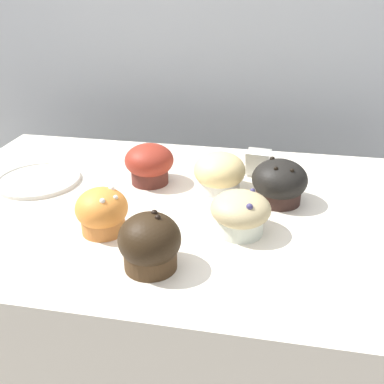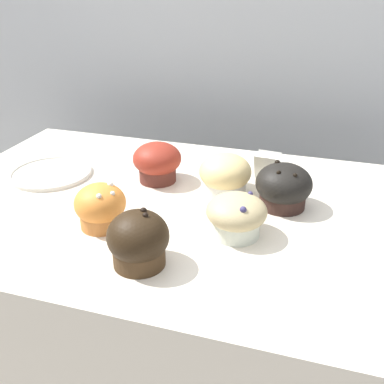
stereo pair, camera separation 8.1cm
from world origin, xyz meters
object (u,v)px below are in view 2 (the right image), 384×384
Objects in this scene: muffin_back_right at (236,215)px; muffin_front_center at (225,174)px; serving_plate at (51,173)px; muffin_back_left at (101,207)px; muffin_front_left at (157,162)px; muffin_front_right at (138,241)px; muffin_back_center at (283,187)px.

muffin_front_center is at bearing 109.79° from muffin_back_right.
muffin_back_right is at bearing -15.58° from serving_plate.
muffin_back_left is 0.88× the size of muffin_front_left.
muffin_back_left is at bearing -131.15° from muffin_front_center.
serving_plate is (-0.21, 0.16, -0.03)m from muffin_back_left.
muffin_back_left is at bearing -97.09° from muffin_front_left.
muffin_back_left is at bearing 141.71° from muffin_front_right.
muffin_back_center is (0.18, 0.25, -0.00)m from muffin_front_right.
muffin_back_center is at bearing 63.68° from muffin_back_right.
muffin_front_left is 0.96× the size of muffin_back_center.
muffin_back_center is 0.50m from serving_plate.
muffin_back_center is (0.12, -0.03, 0.00)m from muffin_front_center.
muffin_front_right is 0.31m from muffin_back_center.
muffin_front_center is 0.17m from muffin_back_right.
muffin_front_center is 1.02× the size of muffin_back_right.
muffin_back_center is at bearing 0.50° from serving_plate.
muffin_front_left is 0.30m from muffin_front_right.
muffin_back_right is at bearing 45.75° from muffin_front_right.
muffin_front_left reaches higher than serving_plate.
muffin_front_right is at bearing -38.16° from serving_plate.
muffin_back_left is 0.34m from muffin_back_center.
muffin_back_right is (0.23, 0.04, -0.00)m from muffin_back_left.
muffin_front_center is 0.99× the size of muffin_back_center.
muffin_front_left is (-0.15, 0.01, 0.01)m from muffin_front_center.
muffin_back_left is 0.95× the size of muffin_front_right.
muffin_back_right is at bearing -70.21° from muffin_front_center.
serving_plate is (-0.50, -0.00, -0.04)m from muffin_back_center.
serving_plate is (-0.38, -0.03, -0.03)m from muffin_front_center.
muffin_back_center is at bearing 29.82° from muffin_back_left.
muffin_front_left reaches higher than muffin_front_center.
muffin_front_center is 1.03× the size of muffin_front_left.
serving_plate is (-0.32, 0.25, -0.04)m from muffin_front_right.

